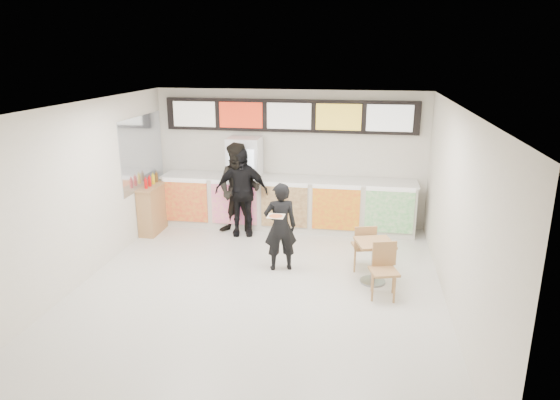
% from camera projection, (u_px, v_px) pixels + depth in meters
% --- Properties ---
extents(floor, '(7.00, 7.00, 0.00)m').
position_uv_depth(floor, '(258.00, 290.00, 8.22)').
color(floor, beige).
rests_on(floor, ground).
extents(ceiling, '(7.00, 7.00, 0.00)m').
position_uv_depth(ceiling, '(255.00, 106.00, 7.36)').
color(ceiling, white).
rests_on(ceiling, wall_back).
extents(wall_back, '(6.00, 0.00, 6.00)m').
position_uv_depth(wall_back, '(290.00, 158.00, 11.10)').
color(wall_back, silver).
rests_on(wall_back, floor).
extents(wall_left, '(0.00, 7.00, 7.00)m').
position_uv_depth(wall_left, '(80.00, 195.00, 8.27)').
color(wall_left, silver).
rests_on(wall_left, floor).
extents(wall_right, '(0.00, 7.00, 7.00)m').
position_uv_depth(wall_right, '(457.00, 213.00, 7.32)').
color(wall_right, silver).
rests_on(wall_right, floor).
extents(service_counter, '(5.56, 0.77, 1.14)m').
position_uv_depth(service_counter, '(287.00, 203.00, 10.98)').
color(service_counter, silver).
rests_on(service_counter, floor).
extents(menu_board, '(5.50, 0.14, 0.70)m').
position_uv_depth(menu_board, '(289.00, 116.00, 10.75)').
color(menu_board, black).
rests_on(menu_board, wall_back).
extents(drinks_fridge, '(0.70, 0.67, 2.00)m').
position_uv_depth(drinks_fridge, '(245.00, 182.00, 11.02)').
color(drinks_fridge, white).
rests_on(drinks_fridge, floor).
extents(mirror_panel, '(0.01, 2.00, 1.50)m').
position_uv_depth(mirror_panel, '(142.00, 152.00, 10.51)').
color(mirror_panel, '#B2B7BF').
rests_on(mirror_panel, wall_left).
extents(customer_main, '(0.68, 0.54, 1.61)m').
position_uv_depth(customer_main, '(280.00, 227.00, 8.81)').
color(customer_main, black).
rests_on(customer_main, floor).
extents(customer_left, '(1.07, 0.90, 1.98)m').
position_uv_depth(customer_left, '(239.00, 190.00, 10.49)').
color(customer_left, black).
rests_on(customer_left, floor).
extents(customer_mid, '(1.17, 0.64, 1.89)m').
position_uv_depth(customer_mid, '(241.00, 192.00, 10.50)').
color(customer_mid, black).
rests_on(customer_mid, floor).
extents(pizza_slice, '(0.36, 0.36, 0.02)m').
position_uv_depth(pizza_slice, '(276.00, 216.00, 8.29)').
color(pizza_slice, beige).
rests_on(pizza_slice, customer_main).
extents(cafe_table, '(0.81, 1.55, 0.88)m').
position_uv_depth(cafe_table, '(374.00, 254.00, 8.37)').
color(cafe_table, '#A6734C').
rests_on(cafe_table, floor).
extents(condiment_ledge, '(0.38, 0.93, 1.24)m').
position_uv_depth(condiment_ledge, '(153.00, 208.00, 10.76)').
color(condiment_ledge, '#A6734C').
rests_on(condiment_ledge, floor).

